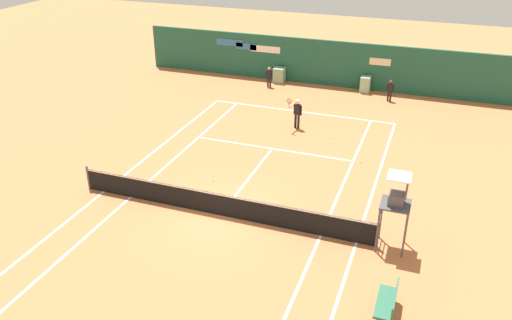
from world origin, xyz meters
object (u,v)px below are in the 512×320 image
object	(u,v)px
player_bench	(389,301)
tennis_ball_near_service_line	(213,180)
player_on_baseline	(297,111)
ball_kid_centre_post	(390,89)
tennis_ball_by_sideline	(330,138)
umpire_chair	(396,201)
ball_kid_right_post	(269,76)
tennis_ball_mid_court	(360,162)

from	to	relation	value
player_bench	tennis_ball_near_service_line	world-z (taller)	player_bench
player_on_baseline	player_bench	bearing A→B (deg)	128.46
ball_kid_centre_post	tennis_ball_near_service_line	distance (m)	14.16
player_bench	tennis_ball_by_sideline	world-z (taller)	player_bench
umpire_chair	player_bench	bearing A→B (deg)	-174.60
player_bench	ball_kid_right_post	distance (m)	21.04
tennis_ball_mid_court	ball_kid_right_post	bearing A→B (deg)	130.03
player_on_baseline	tennis_ball_mid_court	bearing A→B (deg)	154.58
umpire_chair	tennis_ball_by_sideline	distance (m)	9.53
player_on_baseline	tennis_ball_near_service_line	size ratio (longest dim) A/B	26.60
player_on_baseline	tennis_ball_mid_court	size ratio (longest dim) A/B	26.60
tennis_ball_near_service_line	tennis_ball_mid_court	distance (m)	6.92
umpire_chair	ball_kid_centre_post	size ratio (longest dim) A/B	2.17
player_bench	tennis_ball_near_service_line	distance (m)	9.95
umpire_chair	tennis_ball_by_sideline	bearing A→B (deg)	25.61
ball_kid_right_post	tennis_ball_by_sideline	bearing A→B (deg)	122.32
player_bench	player_on_baseline	bearing A→B (deg)	26.94
player_bench	player_on_baseline	distance (m)	14.09
tennis_ball_near_service_line	umpire_chair	bearing A→B (deg)	-16.05
player_bench	umpire_chair	bearing A→B (deg)	5.40
player_bench	tennis_ball_mid_court	world-z (taller)	player_bench
umpire_chair	ball_kid_right_post	size ratio (longest dim) A/B	2.13
player_on_baseline	ball_kid_centre_post	distance (m)	7.27
umpire_chair	tennis_ball_near_service_line	size ratio (longest dim) A/B	41.86
umpire_chair	ball_kid_centre_post	distance (m)	15.27
ball_kid_centre_post	tennis_ball_mid_court	xyz separation A→B (m)	(-0.19, -8.94, -0.72)
player_on_baseline	tennis_ball_mid_court	world-z (taller)	player_on_baseline
tennis_ball_by_sideline	tennis_ball_mid_court	world-z (taller)	same
umpire_chair	tennis_ball_mid_court	world-z (taller)	umpire_chair
player_bench	tennis_ball_near_service_line	size ratio (longest dim) A/B	21.74
ball_kid_right_post	player_bench	bearing A→B (deg)	110.62
tennis_ball_mid_court	tennis_ball_by_sideline	bearing A→B (deg)	130.29
tennis_ball_mid_court	ball_kid_centre_post	bearing A→B (deg)	88.77
ball_kid_centre_post	tennis_ball_by_sideline	distance (m)	7.04
player_on_baseline	ball_kid_centre_post	size ratio (longest dim) A/B	1.38
ball_kid_centre_post	tennis_ball_by_sideline	xyz separation A→B (m)	(-2.11, -6.67, -0.72)
player_bench	tennis_ball_mid_court	bearing A→B (deg)	14.32
player_on_baseline	tennis_ball_by_sideline	world-z (taller)	player_on_baseline
player_bench	tennis_ball_by_sideline	xyz separation A→B (m)	(-4.37, 11.86, -0.48)
umpire_chair	ball_kid_right_post	world-z (taller)	umpire_chair
umpire_chair	tennis_ball_by_sideline	world-z (taller)	umpire_chair
tennis_ball_by_sideline	ball_kid_centre_post	bearing A→B (deg)	72.47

